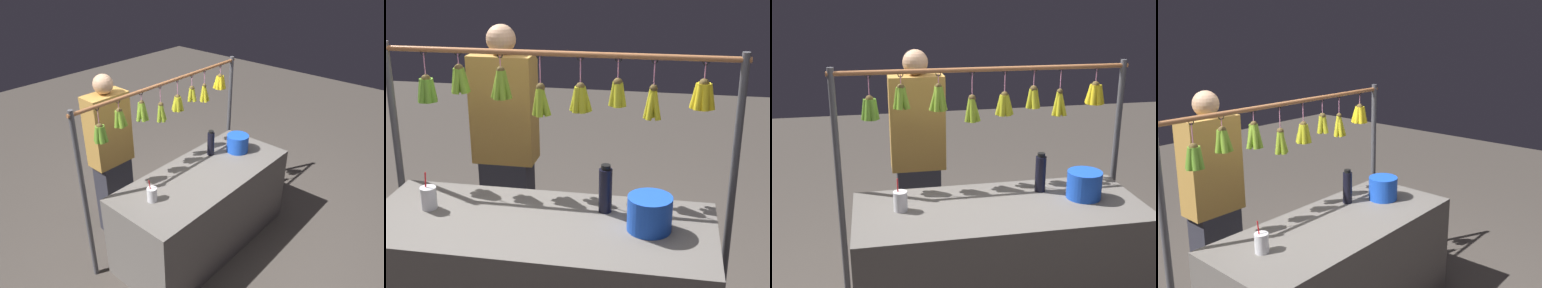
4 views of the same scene
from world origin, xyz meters
The scene contains 6 objects.
market_counter centered at (0.00, 0.00, 0.41)m, with size 1.81×0.76×0.82m, color #66605B.
display_rack centered at (-0.01, -0.46, 1.23)m, with size 2.06×0.14×1.65m.
water_bottle centered at (-0.32, -0.18, 0.95)m, with size 0.07×0.07×0.27m.
blue_bucket centered at (-0.56, -0.02, 0.91)m, with size 0.22×0.22×0.18m, color blue.
drink_cup centered at (0.62, -0.05, 0.88)m, with size 0.09×0.09×0.20m.
vendor_person centered at (0.43, -0.83, 0.84)m, with size 0.41×0.22×1.71m.
Camera 4 is at (2.15, 1.96, 2.13)m, focal length 42.51 mm.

